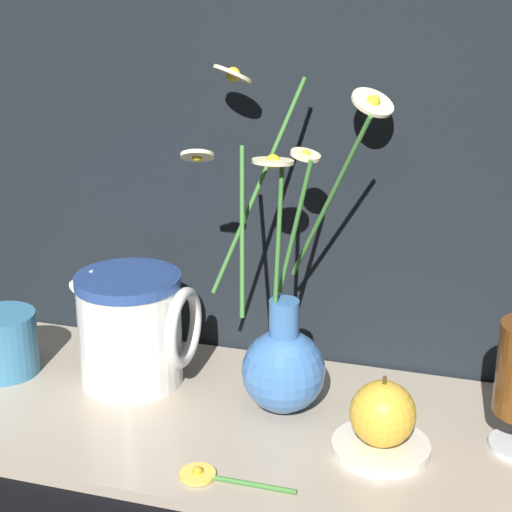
% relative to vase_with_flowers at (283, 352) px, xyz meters
% --- Properties ---
extents(ground_plane, '(6.00, 6.00, 0.00)m').
position_rel_vase_with_flowers_xyz_m(ground_plane, '(-0.03, -0.04, -0.08)').
color(ground_plane, black).
extents(shelf, '(0.76, 0.32, 0.01)m').
position_rel_vase_with_flowers_xyz_m(shelf, '(-0.03, -0.04, -0.08)').
color(shelf, tan).
rests_on(shelf, ground_plane).
extents(vase_with_flowers, '(0.22, 0.18, 0.37)m').
position_rel_vase_with_flowers_xyz_m(vase_with_flowers, '(0.00, 0.00, 0.00)').
color(vase_with_flowers, '#3F72B7').
rests_on(vase_with_flowers, shelf).
extents(yellow_mug, '(0.09, 0.08, 0.08)m').
position_rel_vase_with_flowers_xyz_m(yellow_mug, '(-0.35, -0.02, -0.03)').
color(yellow_mug, teal).
rests_on(yellow_mug, shelf).
extents(ceramic_pitcher, '(0.15, 0.12, 0.15)m').
position_rel_vase_with_flowers_xyz_m(ceramic_pitcher, '(-0.19, 0.01, 0.00)').
color(ceramic_pitcher, white).
rests_on(ceramic_pitcher, shelf).
extents(saucer_plate, '(0.10, 0.10, 0.01)m').
position_rel_vase_with_flowers_xyz_m(saucer_plate, '(0.12, -0.06, -0.06)').
color(saucer_plate, silver).
rests_on(saucer_plate, shelf).
extents(orange_fruit, '(0.07, 0.07, 0.08)m').
position_rel_vase_with_flowers_xyz_m(orange_fruit, '(0.12, -0.06, -0.02)').
color(orange_fruit, gold).
rests_on(orange_fruit, saucer_plate).
extents(loose_daisy, '(0.12, 0.04, 0.01)m').
position_rel_vase_with_flowers_xyz_m(loose_daisy, '(-0.03, -0.16, -0.07)').
color(loose_daisy, '#3D7A33').
rests_on(loose_daisy, shelf).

